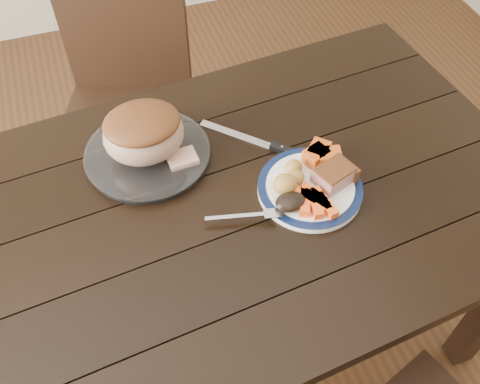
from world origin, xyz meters
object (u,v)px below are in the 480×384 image
object	(u,v)px
serving_platter	(148,155)
fork	(251,216)
chair_far	(126,93)
pork_slice	(334,176)
roast_joint	(144,135)
carving_knife	(278,148)
dinner_plate	(310,189)
dining_table	(206,231)

from	to	relation	value
serving_platter	fork	world-z (taller)	fork
chair_far	pork_slice	world-z (taller)	chair_far
roast_joint	carving_knife	distance (m)	0.33
pork_slice	dinner_plate	bearing A→B (deg)	175.24
dining_table	serving_platter	size ratio (longest dim) A/B	5.56
roast_joint	dining_table	bearing A→B (deg)	-66.35
dinner_plate	pork_slice	world-z (taller)	pork_slice
dinner_plate	serving_platter	xyz separation A→B (m)	(-0.34, 0.23, 0.00)
dining_table	chair_far	world-z (taller)	chair_far
dinner_plate	pork_slice	bearing A→B (deg)	-4.76
dinner_plate	serving_platter	size ratio (longest dim) A/B	0.82
serving_platter	pork_slice	bearing A→B (deg)	-30.87
chair_far	serving_platter	bearing A→B (deg)	111.15
dining_table	serving_platter	world-z (taller)	serving_platter
fork	carving_knife	world-z (taller)	fork
serving_platter	roast_joint	bearing A→B (deg)	0.00
pork_slice	roast_joint	xyz separation A→B (m)	(-0.39, 0.23, 0.04)
dining_table	carving_knife	xyz separation A→B (m)	(0.23, 0.12, 0.10)
serving_platter	pork_slice	world-z (taller)	pork_slice
pork_slice	carving_knife	world-z (taller)	pork_slice
carving_knife	pork_slice	bearing A→B (deg)	-18.15
chair_far	serving_platter	xyz separation A→B (m)	(-0.01, -0.53, 0.23)
dining_table	dinner_plate	world-z (taller)	dinner_plate
dining_table	dinner_plate	size ratio (longest dim) A/B	6.78
chair_far	dinner_plate	size ratio (longest dim) A/B	3.76
fork	roast_joint	size ratio (longest dim) A/B	0.91
roast_joint	chair_far	bearing A→B (deg)	88.54
carving_knife	fork	bearing A→B (deg)	-81.83
dining_table	dinner_plate	xyz separation A→B (m)	(0.25, -0.03, 0.10)
fork	chair_far	bearing A→B (deg)	114.55
chair_far	dinner_plate	xyz separation A→B (m)	(0.32, -0.76, 0.23)
dinner_plate	fork	bearing A→B (deg)	-167.16
chair_far	fork	size ratio (longest dim) A/B	5.26
dining_table	roast_joint	world-z (taller)	roast_joint
dining_table	pork_slice	size ratio (longest dim) A/B	19.76
pork_slice	carving_knife	xyz separation A→B (m)	(-0.08, 0.15, -0.03)
pork_slice	carving_knife	size ratio (longest dim) A/B	0.35
dinner_plate	roast_joint	distance (m)	0.41
roast_joint	carving_knife	xyz separation A→B (m)	(0.32, -0.08, -0.07)
chair_far	dinner_plate	bearing A→B (deg)	135.54
chair_far	dinner_plate	distance (m)	0.86
carving_knife	serving_platter	bearing A→B (deg)	-149.11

